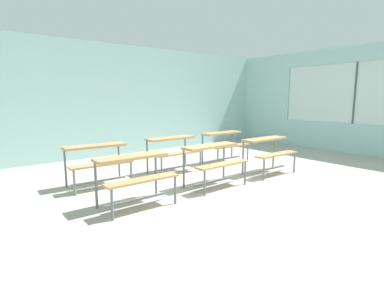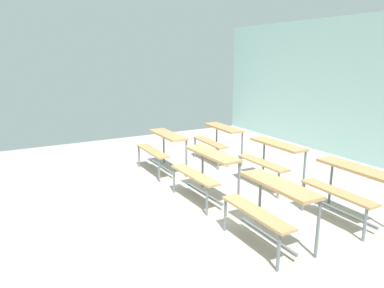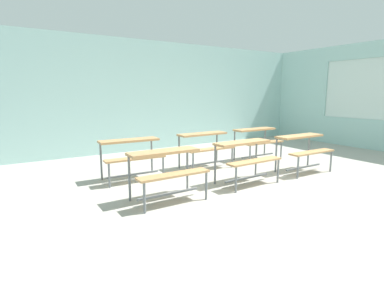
% 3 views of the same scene
% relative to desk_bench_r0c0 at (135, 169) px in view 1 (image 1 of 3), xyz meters
% --- Properties ---
extents(ground, '(10.00, 9.00, 0.05)m').
position_rel_desk_bench_r0c0_xyz_m(ground, '(1.81, -0.55, -0.59)').
color(ground, '#ADA89E').
extents(wall_back, '(10.00, 0.12, 3.00)m').
position_rel_desk_bench_r0c0_xyz_m(wall_back, '(1.81, 3.95, 0.94)').
color(wall_back, '#A8D1CC').
rests_on(wall_back, ground).
extents(wall_right, '(0.12, 9.00, 3.00)m').
position_rel_desk_bench_r0c0_xyz_m(wall_right, '(6.81, -0.69, 0.88)').
color(wall_right, '#A8D1CC').
rests_on(wall_right, ground).
extents(desk_bench_r0c0, '(1.10, 0.59, 0.74)m').
position_rel_desk_bench_r0c0_xyz_m(desk_bench_r0c0, '(0.00, 0.00, 0.00)').
color(desk_bench_r0c0, tan).
rests_on(desk_bench_r0c0, ground).
extents(desk_bench_r0c1, '(1.11, 0.61, 0.74)m').
position_rel_desk_bench_r0c0_xyz_m(desk_bench_r0c1, '(1.58, 0.01, 0.00)').
color(desk_bench_r0c1, tan).
rests_on(desk_bench_r0c1, ground).
extents(desk_bench_r0c2, '(1.11, 0.61, 0.74)m').
position_rel_desk_bench_r0c0_xyz_m(desk_bench_r0c2, '(3.09, -0.01, 0.00)').
color(desk_bench_r0c2, tan).
rests_on(desk_bench_r0c2, ground).
extents(desk_bench_r1c0, '(1.12, 0.63, 0.74)m').
position_rel_desk_bench_r0c0_xyz_m(desk_bench_r1c0, '(-0.06, 1.31, 0.00)').
color(desk_bench_r1c0, tan).
rests_on(desk_bench_r1c0, ground).
extents(desk_bench_r1c1, '(1.10, 0.60, 0.74)m').
position_rel_desk_bench_r0c0_xyz_m(desk_bench_r1c1, '(1.60, 1.32, 0.00)').
color(desk_bench_r1c1, tan).
rests_on(desk_bench_r1c1, ground).
extents(desk_bench_r1c2, '(1.11, 0.60, 0.74)m').
position_rel_desk_bench_r0c0_xyz_m(desk_bench_r1c2, '(3.12, 1.32, 0.00)').
color(desk_bench_r1c2, tan).
rests_on(desk_bench_r1c2, ground).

